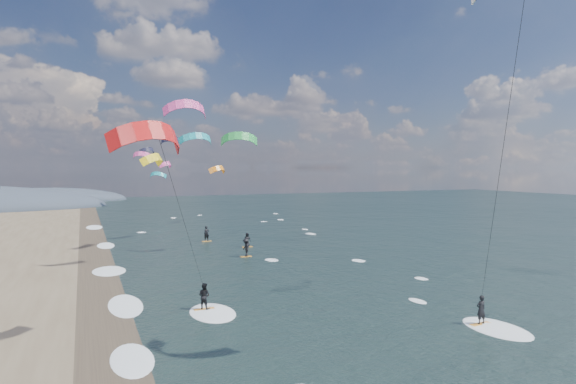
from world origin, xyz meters
name	(u,v)px	position (x,y,z in m)	size (l,w,h in m)	color
ground	(422,370)	(0.00, 0.00, 0.00)	(260.00, 260.00, 0.00)	black
wet_sand_strip	(107,334)	(-12.00, 10.00, 0.00)	(3.00, 240.00, 0.00)	#382D23
kitesurfer_near_a	(520,62)	(3.70, -1.33, 12.91)	(7.64, 9.21, 17.25)	orange
kitesurfer_near_b	(177,199)	(-8.71, 7.98, 7.01)	(6.99, 8.72, 11.48)	orange
far_kitesurfers	(237,242)	(1.52, 31.27, 0.86)	(4.17, 11.76, 1.78)	orange
bg_kite_field	(175,151)	(-0.68, 54.22, 11.02)	(15.29, 70.82, 7.71)	#D83F8C
shoreline_surf	(124,307)	(-10.80, 14.75, 0.00)	(2.40, 79.40, 0.11)	white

